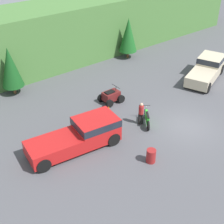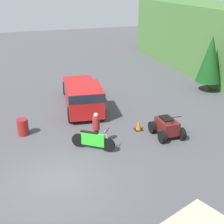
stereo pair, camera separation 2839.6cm
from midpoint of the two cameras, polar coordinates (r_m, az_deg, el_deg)
name	(u,v)px [view 2 (the right image)]	position (r m, az deg, el deg)	size (l,w,h in m)	color
ground_plane	(59,180)	(12.10, 59.75, -51.36)	(80.00, 80.00, 0.00)	#4C4C51
tree_left	(210,59)	(20.56, 50.38, -8.15)	(1.77, 1.77, 4.03)	brown
pickup_truck_red	(83,94)	(13.65, 33.58, -24.08)	(6.16, 2.86, 1.80)	red
dirt_bike	(93,140)	(12.68, 52.79, -39.27)	(1.41, 1.83, 1.12)	black
quad_atv	(167,127)	(15.53, 58.18, -28.67)	(1.81, 1.33, 1.28)	black
rider_person	(96,128)	(12.50, 52.32, -36.45)	(0.49, 0.49, 1.73)	black
traffic_cone	(139,126)	(14.87, 52.09, -29.85)	(0.42, 0.42, 0.55)	black
steel_barrel	(23,127)	(11.21, 28.83, -41.65)	(0.58, 0.58, 0.88)	maroon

